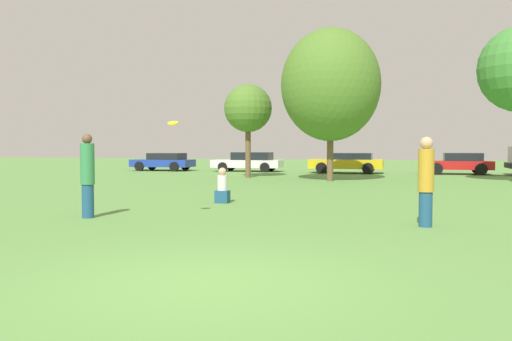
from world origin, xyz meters
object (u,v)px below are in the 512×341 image
Objects in this scene: person_catcher at (426,180)px; frisbee at (173,123)px; parked_car_yellow at (347,162)px; parked_car_blue at (164,161)px; parked_car_white at (249,161)px; tree_0 at (248,109)px; bystander_sitting at (222,188)px; person_thrower at (88,175)px; parked_car_red at (459,163)px; tree_1 at (331,85)px.

frisbee reaches higher than person_catcher.
parked_car_blue is at bearing -0.57° from parked_car_yellow.
frisbee reaches higher than parked_car_blue.
person_catcher is 0.41× the size of parked_car_white.
parked_car_white is at bearing 105.58° from tree_0.
bystander_sitting is 0.23× the size of parked_car_white.
tree_0 is (-8.18, 15.41, 2.62)m from person_catcher.
person_thrower is 0.48× the size of parked_car_blue.
parked_car_white is at bearing 103.62° from bystander_sitting.
person_thrower is at bearing 111.05° from parked_car_blue.
parked_car_red is (8.29, 21.78, -1.51)m from frisbee.
person_catcher reaches higher than parked_car_red.
parked_car_red is at bearing 65.88° from bystander_sitting.
parked_car_white is 12.77m from parked_car_red.
parked_car_white is at bearing -175.82° from parked_car_blue.
person_thrower is at bearing -104.45° from tree_1.
parked_car_red is at bearing 60.87° from person_thrower.
person_catcher is 24.11m from parked_car_white.
person_catcher is 7.38× the size of frisbee.
parked_car_red is (18.57, 0.14, 0.04)m from parked_car_blue.
bystander_sitting is 0.21× the size of tree_0.
parked_car_red is (10.20, 22.27, -0.33)m from person_thrower.
parked_car_red reaches higher than parked_car_white.
tree_1 is at bearing 71.02° from person_thrower.
parked_car_blue is 18.57m from parked_car_red.
person_catcher is 21.86m from parked_car_red.
person_catcher reaches higher than parked_car_yellow.
tree_1 is (-3.71, 13.83, 3.55)m from person_catcher.
person_thrower is 0.27× the size of tree_1.
person_catcher is 0.42× the size of parked_car_yellow.
parked_car_red is at bearing 50.47° from tree_1.
frisbee is 22.53m from parked_car_white.
parked_car_red is (8.25, 18.42, 0.23)m from bystander_sitting.
person_catcher is at bearing 126.58° from parked_car_blue.
tree_0 is 1.20× the size of parked_car_blue.
person_thrower is 2.30m from frisbee.
tree_1 is 1.59× the size of parked_car_white.
frisbee is 14.24m from tree_1.
tree_1 is at bearing 128.17° from parked_car_white.
person_thrower is 7.74× the size of frisbee.
parked_car_blue is (-10.27, 21.64, -1.55)m from frisbee.
person_thrower is 7.45m from person_catcher.
tree_0 is 7.38m from parked_car_white.
tree_1 reaches higher than frisbee.
person_thrower is 23.66m from parked_car_blue.
parked_car_blue is at bearing 147.46° from tree_1.
tree_1 is 10.96m from parked_car_white.
tree_0 is at bearing 160.56° from tree_1.
frisbee is at bearing 10.01° from person_thrower.
parked_car_yellow is (12.18, -0.19, 0.04)m from parked_car_blue.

